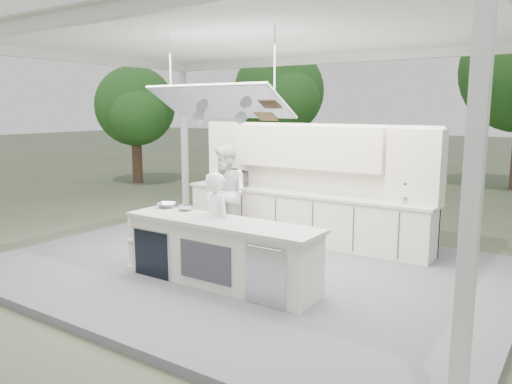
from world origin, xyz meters
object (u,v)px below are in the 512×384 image
Objects in this scene: demo_island at (219,252)px; back_counter at (302,216)px; sous_chef at (226,193)px; head_chef at (217,225)px.

back_counter is (-0.18, 2.81, 0.00)m from demo_island.
sous_chef is (-1.20, -0.83, 0.45)m from back_counter.
back_counter is 2.62m from head_chef.
back_counter is at bearing -73.27° from head_chef.
demo_island is 2.46m from sous_chef.
sous_chef is (-1.17, 1.77, 0.12)m from head_chef.
sous_chef is at bearing -39.16° from head_chef.
sous_chef reaches higher than back_counter.
head_chef is at bearing 134.04° from demo_island.
demo_island is 1.93× the size of head_chef.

